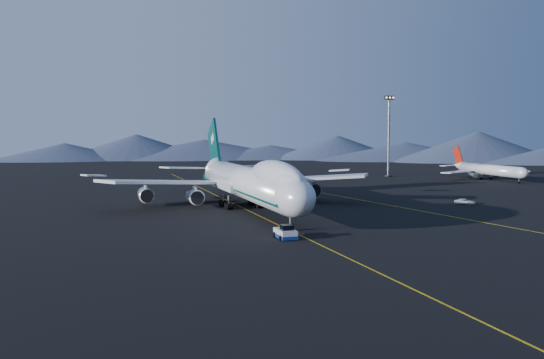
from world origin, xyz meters
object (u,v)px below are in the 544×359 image
object	(u,v)px
pushback_tug	(285,234)
floodlight_mast	(389,136)
boeing_747	(247,182)
service_van	(465,202)
second_jet	(487,170)

from	to	relation	value
pushback_tug	floodlight_mast	xyz separation A→B (m)	(74.49, 106.56, 13.71)
boeing_747	service_van	world-z (taller)	boeing_747
boeing_747	floodlight_mast	bearing A→B (deg)	45.89
floodlight_mast	service_van	bearing A→B (deg)	-106.54
second_jet	service_van	distance (m)	73.50
service_van	second_jet	bearing A→B (deg)	12.12
second_jet	floodlight_mast	world-z (taller)	floodlight_mast
second_jet	pushback_tug	bearing A→B (deg)	-132.72
pushback_tug	floodlight_mast	world-z (taller)	floodlight_mast
second_jet	service_van	bearing A→B (deg)	-123.53
boeing_747	floodlight_mast	xyz separation A→B (m)	(71.49, 73.75, 8.57)
pushback_tug	second_jet	bearing A→B (deg)	40.98
boeing_747	floodlight_mast	size ratio (longest dim) A/B	2.55
pushback_tug	service_van	size ratio (longest dim) A/B	1.12
pushback_tug	second_jet	distance (m)	129.72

